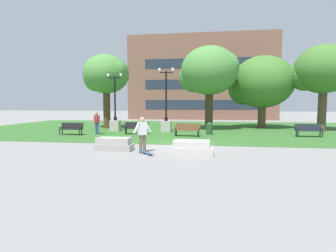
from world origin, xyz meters
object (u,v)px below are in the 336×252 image
(concrete_block_left, at_px, (193,148))
(park_bench_near_right, at_px, (137,127))
(skateboard, at_px, (147,153))
(park_bench_far_right, at_px, (309,129))
(trash_bin, at_px, (209,128))
(park_bench_near_left, at_px, (187,129))
(person_bystander_near_lawn, at_px, (97,122))
(lamp_post_right, at_px, (115,119))
(concrete_block_center, at_px, (114,144))
(lamp_post_center, at_px, (166,119))
(park_bench_far_left, at_px, (71,128))
(person_skateboarder, at_px, (142,133))

(concrete_block_left, xyz_separation_m, park_bench_near_right, (-4.66, 7.46, 0.23))
(concrete_block_left, distance_m, skateboard, 2.13)
(park_bench_far_right, distance_m, trash_bin, 6.89)
(park_bench_near_left, relative_size, trash_bin, 1.92)
(park_bench_near_left, height_order, person_bystander_near_lawn, person_bystander_near_lawn)
(concrete_block_left, bearing_deg, lamp_post_right, 126.64)
(lamp_post_right, xyz_separation_m, trash_bin, (7.97, -1.69, -0.54))
(concrete_block_left, bearing_deg, skateboard, -169.84)
(concrete_block_center, bearing_deg, lamp_post_center, 81.86)
(concrete_block_center, bearing_deg, skateboard, -24.93)
(park_bench_far_left, relative_size, trash_bin, 1.91)
(person_bystander_near_lawn, bearing_deg, park_bench_far_right, 2.47)
(concrete_block_left, distance_m, park_bench_near_right, 8.80)
(person_skateboarder, distance_m, trash_bin, 8.44)
(park_bench_near_right, bearing_deg, person_bystander_near_lawn, -167.39)
(concrete_block_left, xyz_separation_m, trash_bin, (0.88, 7.83, 0.20))
(concrete_block_left, distance_m, trash_bin, 7.89)
(lamp_post_center, height_order, person_bystander_near_lawn, lamp_post_center)
(lamp_post_right, distance_m, person_bystander_near_lawn, 2.76)
(concrete_block_left, relative_size, person_bystander_near_lawn, 1.06)
(concrete_block_center, distance_m, park_bench_far_right, 13.63)
(skateboard, height_order, trash_bin, trash_bin)
(park_bench_near_right, xyz_separation_m, park_bench_far_left, (-4.67, -1.25, 0.00))
(park_bench_near_left, xyz_separation_m, lamp_post_right, (-6.38, 2.93, 0.50))
(skateboard, distance_m, park_bench_far_right, 12.60)
(person_skateboarder, bearing_deg, person_bystander_near_lawn, 127.59)
(park_bench_near_left, xyz_separation_m, park_bench_far_left, (-8.63, -0.39, 0.00))
(park_bench_far_left, distance_m, lamp_post_right, 4.04)
(concrete_block_left, bearing_deg, person_bystander_near_lawn, 138.08)
(concrete_block_left, xyz_separation_m, person_skateboarder, (-2.39, 0.07, 0.66))
(person_bystander_near_lawn, bearing_deg, lamp_post_center, 28.22)
(lamp_post_center, xyz_separation_m, person_bystander_near_lawn, (-4.92, -2.64, -0.12))
(lamp_post_right, bearing_deg, concrete_block_center, -70.81)
(concrete_block_left, xyz_separation_m, park_bench_far_right, (7.76, 7.47, 0.23))
(park_bench_far_right, height_order, person_bystander_near_lawn, person_bystander_near_lawn)
(lamp_post_right, bearing_deg, lamp_post_center, -0.99)
(lamp_post_right, bearing_deg, park_bench_near_left, -24.65)
(trash_bin, bearing_deg, park_bench_far_left, -170.93)
(person_skateboarder, xyz_separation_m, lamp_post_right, (-4.69, 9.46, 0.07))
(park_bench_far_right, distance_m, lamp_post_center, 10.62)
(person_bystander_near_lawn, bearing_deg, lamp_post_right, 79.65)
(park_bench_far_left, distance_m, person_bystander_near_lawn, 1.91)
(park_bench_near_right, distance_m, person_bystander_near_lawn, 3.02)
(person_skateboarder, height_order, park_bench_far_right, person_skateboarder)
(skateboard, xyz_separation_m, park_bench_near_left, (1.38, 6.97, 0.45))
(skateboard, bearing_deg, park_bench_near_left, 78.81)
(park_bench_far_left, xyz_separation_m, park_bench_far_right, (17.10, 1.26, 0.00))
(skateboard, bearing_deg, concrete_block_left, 10.16)
(trash_bin, bearing_deg, skateboard, -109.89)
(skateboard, bearing_deg, trash_bin, 70.11)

